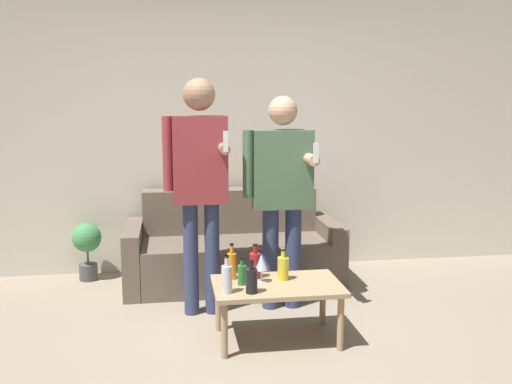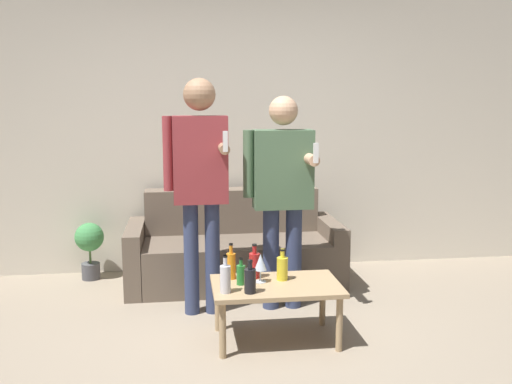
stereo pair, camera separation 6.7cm
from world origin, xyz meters
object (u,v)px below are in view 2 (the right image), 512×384
Objects in this scene: coffee_table at (276,291)px; person_standing_left at (200,175)px; bottle_orange at (231,265)px; person_standing_right at (282,187)px; couch at (234,250)px.

person_standing_left is (-0.47, 0.57, 0.71)m from coffee_table.
bottle_orange is 0.78m from person_standing_right.
person_standing_right is at bearing 46.60° from bottle_orange.
coffee_table is at bearing -27.42° from bottle_orange.
coffee_table is 1.03m from person_standing_left.
bottle_orange is 0.73m from person_standing_left.
bottle_orange is 0.15× the size of person_standing_right.
couch is 1.18m from bottle_orange.
person_standing_left reaches higher than bottle_orange.
person_standing_right is (0.43, 0.46, 0.46)m from bottle_orange.
bottle_orange is at bearing 152.58° from coffee_table.
person_standing_left is 0.63m from person_standing_right.
person_standing_left reaches higher than coffee_table.
person_standing_right reaches higher than coffee_table.
coffee_table is at bearing -103.51° from person_standing_right.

